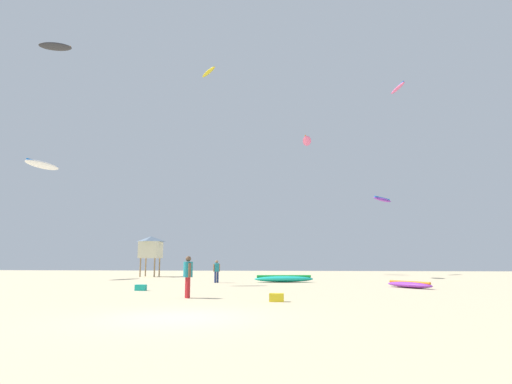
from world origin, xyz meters
name	(u,v)px	position (x,y,z in m)	size (l,w,h in m)	color
ground_plane	(178,318)	(0.00, 0.00, 0.00)	(120.00, 120.00, 0.00)	beige
person_foreground	(188,273)	(-1.45, 6.36, 1.04)	(0.40, 0.52, 1.79)	#B21E23
person_midground	(217,270)	(-2.84, 19.56, 0.96)	(0.47, 0.37, 1.65)	navy
kite_grounded_near	(409,285)	(9.78, 14.54, 0.19)	(2.61, 3.36, 0.42)	purple
kite_grounded_mid	(284,279)	(2.10, 20.70, 0.26)	(4.59, 1.94, 0.55)	#19B29E
lifeguard_tower	(151,247)	(-12.16, 31.13, 3.05)	(2.30, 2.30, 4.15)	#8C704C
cooler_box	(277,297)	(2.45, 5.14, 0.16)	(0.56, 0.36, 0.32)	yellow
gear_bag	(141,288)	(-5.20, 10.68, 0.16)	(0.56, 0.36, 0.32)	#19B29E
kite_aloft_0	(398,88)	(13.97, 32.08, 19.79)	(1.49, 3.22, 0.73)	#E5598C
kite_aloft_1	(209,72)	(-8.85, 41.91, 27.36)	(3.10, 3.70, 0.83)	yellow
kite_aloft_2	(42,165)	(-21.07, 25.24, 10.68)	(1.99, 4.16, 0.72)	white
kite_aloft_3	(307,141)	(4.24, 30.88, 13.91)	(1.33, 3.30, 0.73)	#E5598C
kite_aloft_4	(55,46)	(-15.36, 16.95, 18.09)	(2.54, 1.37, 0.60)	#2D2D33
kite_aloft_5	(382,199)	(13.62, 41.65, 9.19)	(3.44, 3.99, 0.84)	purple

